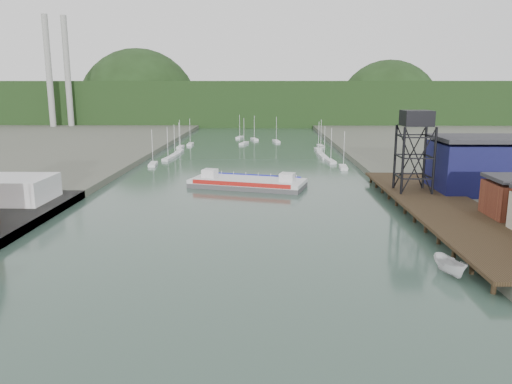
{
  "coord_description": "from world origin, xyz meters",
  "views": [
    {
      "loc": [
        5.5,
        -40.58,
        22.56
      ],
      "look_at": [
        3.83,
        47.55,
        4.0
      ],
      "focal_mm": 35.0,
      "sensor_mm": 36.0,
      "label": 1
    }
  ],
  "objects": [
    {
      "name": "east_pier",
      "position": [
        37.0,
        45.0,
        1.9
      ],
      "size": [
        14.0,
        70.0,
        2.45
      ],
      "color": "black",
      "rests_on": "ground"
    },
    {
      "name": "motorboat",
      "position": [
        28.12,
        17.48,
        1.14
      ],
      "size": [
        3.49,
        6.27,
        2.29
      ],
      "primitive_type": "imported",
      "rotation": [
        0.0,
        0.0,
        0.22
      ],
      "color": "silver",
      "rests_on": "ground"
    },
    {
      "name": "white_shed",
      "position": [
        -44.0,
        50.0,
        3.85
      ],
      "size": [
        18.0,
        12.0,
        4.5
      ],
      "primitive_type": "cube",
      "color": "silver",
      "rests_on": "west_quay"
    },
    {
      "name": "lift_tower",
      "position": [
        35.0,
        58.0,
        15.65
      ],
      "size": [
        6.5,
        6.5,
        16.0
      ],
      "color": "black",
      "rests_on": "east_pier"
    },
    {
      "name": "chain_ferry",
      "position": [
        1.44,
        71.98,
        1.07
      ],
      "size": [
        27.75,
        17.08,
        3.73
      ],
      "rotation": [
        0.0,
        0.0,
        -0.28
      ],
      "color": "#4B4A4D",
      "rests_on": "ground"
    },
    {
      "name": "ground",
      "position": [
        0.0,
        0.0,
        0.0
      ],
      "size": [
        600.0,
        600.0,
        0.0
      ],
      "primitive_type": "plane",
      "color": "#2F493D",
      "rests_on": "ground"
    },
    {
      "name": "marina_sailboats",
      "position": [
        0.08,
        138.46,
        0.35
      ],
      "size": [
        57.71,
        92.65,
        0.9
      ],
      "color": "silver",
      "rests_on": "ground"
    },
    {
      "name": "distant_hills",
      "position": [
        -3.98,
        301.35,
        10.38
      ],
      "size": [
        500.0,
        120.0,
        80.0
      ],
      "color": "black",
      "rests_on": "ground"
    },
    {
      "name": "smokestacks",
      "position": [
        -106.0,
        232.5,
        30.0
      ],
      "size": [
        11.2,
        8.2,
        60.0
      ],
      "color": "#9C9D97",
      "rests_on": "ground"
    },
    {
      "name": "blue_shed",
      "position": [
        50.0,
        60.0,
        7.06
      ],
      "size": [
        20.5,
        14.5,
        11.3
      ],
      "color": "#0B0C33",
      "rests_on": "east_land"
    }
  ]
}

